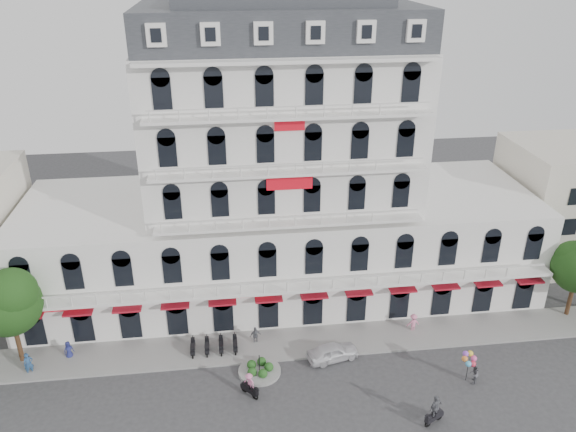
# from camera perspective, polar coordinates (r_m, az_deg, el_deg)

# --- Properties ---
(ground) EXTENTS (120.00, 120.00, 0.00)m
(ground) POSITION_cam_1_polar(r_m,az_deg,el_deg) (39.68, 2.45, -20.89)
(ground) COLOR #38383A
(ground) RESTS_ON ground
(sidewalk) EXTENTS (53.00, 4.00, 0.16)m
(sidewalk) POSITION_cam_1_polar(r_m,az_deg,el_deg) (46.23, 0.60, -12.81)
(sidewalk) COLOR gray
(sidewalk) RESTS_ON ground
(main_building) EXTENTS (45.00, 15.00, 25.80)m
(main_building) POSITION_cam_1_polar(r_m,az_deg,el_deg) (48.98, -0.75, 2.93)
(main_building) COLOR silver
(main_building) RESTS_ON ground
(traffic_island) EXTENTS (3.20, 3.20, 1.60)m
(traffic_island) POSITION_cam_1_polar(r_m,az_deg,el_deg) (43.58, -2.91, -15.33)
(traffic_island) COLOR gray
(traffic_island) RESTS_ON ground
(parked_scooter_row) EXTENTS (4.40, 1.80, 1.10)m
(parked_scooter_row) POSITION_cam_1_polar(r_m,az_deg,el_deg) (45.88, -7.48, -13.54)
(parked_scooter_row) COLOR black
(parked_scooter_row) RESTS_ON ground
(tree_west_inner) EXTENTS (4.76, 4.76, 8.25)m
(tree_west_inner) POSITION_cam_1_polar(r_m,az_deg,el_deg) (45.98, -26.56, -7.61)
(tree_west_inner) COLOR #382314
(tree_west_inner) RESTS_ON ground
(parked_car) EXTENTS (4.29, 2.51, 1.37)m
(parked_car) POSITION_cam_1_polar(r_m,az_deg,el_deg) (44.58, 4.56, -13.58)
(parked_car) COLOR silver
(parked_car) RESTS_ON ground
(rider_northeast) EXTENTS (1.56, 1.00, 2.35)m
(rider_northeast) POSITION_cam_1_polar(r_m,az_deg,el_deg) (40.43, 14.73, -18.48)
(rider_northeast) COLOR black
(rider_northeast) RESTS_ON ground
(rider_center) EXTENTS (1.25, 1.36, 1.95)m
(rider_center) POSITION_cam_1_polar(r_m,az_deg,el_deg) (41.33, -3.96, -16.70)
(rider_center) COLOR black
(rider_center) RESTS_ON ground
(pedestrian_left) EXTENTS (0.88, 0.81, 1.51)m
(pedestrian_left) POSITION_cam_1_polar(r_m,az_deg,el_deg) (47.62, -21.39, -12.56)
(pedestrian_left) COLOR navy
(pedestrian_left) RESTS_ON ground
(pedestrian_mid) EXTENTS (0.96, 0.53, 1.55)m
(pedestrian_mid) POSITION_cam_1_polar(r_m,az_deg,el_deg) (45.97, -3.32, -12.01)
(pedestrian_mid) COLOR #5B5C63
(pedestrian_mid) RESTS_ON ground
(pedestrian_right) EXTENTS (1.10, 0.69, 1.63)m
(pedestrian_right) POSITION_cam_1_polar(r_m,az_deg,el_deg) (48.29, 12.60, -10.54)
(pedestrian_right) COLOR pink
(pedestrian_right) RESTS_ON ground
(pedestrian_far) EXTENTS (0.81, 0.73, 1.86)m
(pedestrian_far) POSITION_cam_1_polar(r_m,az_deg,el_deg) (47.09, -24.85, -13.48)
(pedestrian_far) COLOR navy
(pedestrian_far) RESTS_ON ground
(balloon_vendor) EXTENTS (1.44, 1.32, 2.45)m
(balloon_vendor) POSITION_cam_1_polar(r_m,az_deg,el_deg) (44.17, 18.20, -14.45)
(balloon_vendor) COLOR #57575E
(balloon_vendor) RESTS_ON ground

